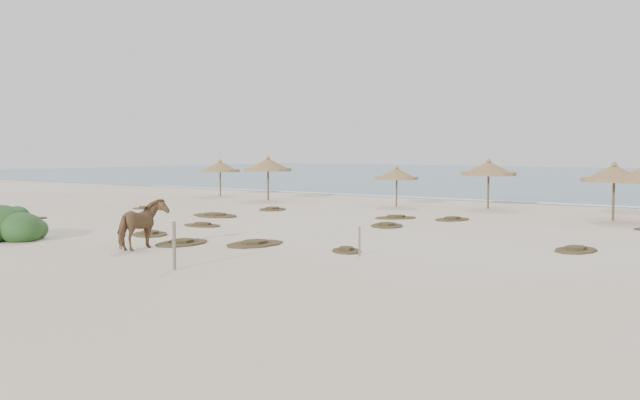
{
  "coord_description": "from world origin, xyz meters",
  "views": [
    {
      "loc": [
        17.74,
        -18.79,
        3.36
      ],
      "look_at": [
        0.12,
        5.0,
        1.29
      ],
      "focal_mm": 40.0,
      "sensor_mm": 36.0,
      "label": 1
    }
  ],
  "objects_px": {
    "palapa_1": "(268,165)",
    "bush": "(2,227)",
    "palapa_0": "(220,167)",
    "horse": "(142,224)"
  },
  "relations": [
    {
      "from": "palapa_0",
      "to": "bush",
      "type": "bearing_deg",
      "value": -63.61
    },
    {
      "from": "palapa_0",
      "to": "palapa_1",
      "type": "height_order",
      "value": "palapa_1"
    },
    {
      "from": "horse",
      "to": "palapa_1",
      "type": "bearing_deg",
      "value": -73.7
    },
    {
      "from": "palapa_1",
      "to": "bush",
      "type": "height_order",
      "value": "palapa_1"
    },
    {
      "from": "palapa_0",
      "to": "horse",
      "type": "xyz_separation_m",
      "value": [
        17.98,
        -22.05,
        -1.27
      ]
    },
    {
      "from": "palapa_1",
      "to": "horse",
      "type": "xyz_separation_m",
      "value": [
        12.07,
        -20.58,
        -1.5
      ]
    },
    {
      "from": "palapa_0",
      "to": "palapa_1",
      "type": "distance_m",
      "value": 6.1
    },
    {
      "from": "palapa_1",
      "to": "bush",
      "type": "relative_size",
      "value": 1.13
    },
    {
      "from": "palapa_0",
      "to": "horse",
      "type": "height_order",
      "value": "palapa_0"
    },
    {
      "from": "horse",
      "to": "bush",
      "type": "relative_size",
      "value": 0.59
    }
  ]
}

